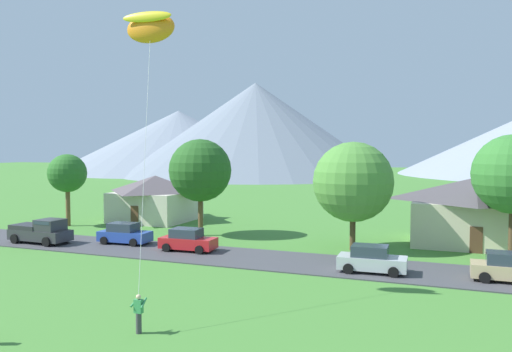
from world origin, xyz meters
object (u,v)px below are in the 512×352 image
object	(u,v)px
parked_car_tan_west_end	(509,268)
parked_car_blue_mid_east	(125,234)
parked_car_silver_east_end	(372,260)
kite_flyer_with_kite	(150,33)
parked_car_red_mid_west	(188,240)
pickup_truck_charcoal_east_side	(42,231)
house_left_center	(155,197)
tree_right_of_center	(200,170)
house_leftmost	(475,210)
tree_center	(67,174)
tree_left_of_center	(353,182)

from	to	relation	value
parked_car_tan_west_end	parked_car_blue_mid_east	size ratio (longest dim) A/B	0.98
parked_car_silver_east_end	kite_flyer_with_kite	xyz separation A→B (m)	(-10.21, -8.92, 12.95)
parked_car_red_mid_west	pickup_truck_charcoal_east_side	world-z (taller)	pickup_truck_charcoal_east_side
house_left_center	parked_car_silver_east_end	world-z (taller)	house_left_center
pickup_truck_charcoal_east_side	tree_right_of_center	bearing A→B (deg)	38.90
tree_right_of_center	pickup_truck_charcoal_east_side	xyz separation A→B (m)	(-10.25, -8.27, -4.76)
parked_car_tan_west_end	kite_flyer_with_kite	distance (m)	24.15
tree_right_of_center	parked_car_silver_east_end	xyz separation A→B (m)	(16.32, -8.37, -4.95)
house_leftmost	tree_center	world-z (taller)	tree_center
parked_car_red_mid_west	tree_left_of_center	bearing A→B (deg)	24.55
pickup_truck_charcoal_east_side	kite_flyer_with_kite	distance (m)	22.62
house_leftmost	parked_car_silver_east_end	bearing A→B (deg)	-117.03
house_left_center	tree_center	bearing A→B (deg)	-133.93
parked_car_blue_mid_east	parked_car_silver_east_end	xyz separation A→B (m)	(20.13, -2.38, 0.00)
tree_right_of_center	parked_car_tan_west_end	bearing A→B (deg)	-17.76
parked_car_red_mid_west	parked_car_blue_mid_east	world-z (taller)	same
tree_center	tree_right_of_center	bearing A→B (deg)	-0.59
parked_car_red_mid_west	kite_flyer_with_kite	xyz separation A→B (m)	(3.75, -10.63, 12.95)
house_left_center	tree_center	world-z (taller)	tree_center
house_left_center	pickup_truck_charcoal_east_side	size ratio (longest dim) A/B	1.59
house_leftmost	parked_car_tan_west_end	size ratio (longest dim) A/B	2.42
tree_left_of_center	parked_car_blue_mid_east	distance (m)	18.75
house_leftmost	parked_car_silver_east_end	distance (m)	14.09
pickup_truck_charcoal_east_side	tree_left_of_center	bearing A→B (deg)	15.86
house_leftmost	parked_car_blue_mid_east	bearing A→B (deg)	-159.22
pickup_truck_charcoal_east_side	kite_flyer_with_kite	world-z (taller)	kite_flyer_with_kite
parked_car_tan_west_end	parked_car_red_mid_west	world-z (taller)	same
tree_right_of_center	pickup_truck_charcoal_east_side	size ratio (longest dim) A/B	1.64
tree_center	tree_right_of_center	world-z (taller)	tree_right_of_center
tree_right_of_center	parked_car_silver_east_end	distance (m)	19.00
house_left_center	parked_car_tan_west_end	size ratio (longest dim) A/B	1.99
parked_car_blue_mid_east	kite_flyer_with_kite	distance (m)	19.85
tree_left_of_center	kite_flyer_with_kite	bearing A→B (deg)	-115.96
house_left_center	tree_right_of_center	bearing A→B (deg)	-36.57
tree_right_of_center	tree_left_of_center	bearing A→B (deg)	-5.88
parked_car_tan_west_end	parked_car_red_mid_west	bearing A→B (deg)	177.23
parked_car_blue_mid_east	parked_car_silver_east_end	size ratio (longest dim) A/B	1.00
tree_center	kite_flyer_with_kite	distance (m)	28.66
pickup_truck_charcoal_east_side	house_leftmost	bearing A→B (deg)	20.53
parked_car_blue_mid_east	tree_right_of_center	bearing A→B (deg)	57.54
house_left_center	tree_left_of_center	world-z (taller)	tree_left_of_center
kite_flyer_with_kite	parked_car_tan_west_end	bearing A→B (deg)	28.03
kite_flyer_with_kite	tree_left_of_center	bearing A→B (deg)	64.04
house_left_center	tree_center	distance (m)	9.27
house_leftmost	parked_car_blue_mid_east	world-z (taller)	house_leftmost
parked_car_red_mid_west	pickup_truck_charcoal_east_side	bearing A→B (deg)	-172.76
parked_car_tan_west_end	pickup_truck_charcoal_east_side	distance (m)	34.35
tree_right_of_center	kite_flyer_with_kite	distance (m)	20.01
tree_center	pickup_truck_charcoal_east_side	world-z (taller)	tree_center
tree_center	parked_car_red_mid_west	distance (m)	19.12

